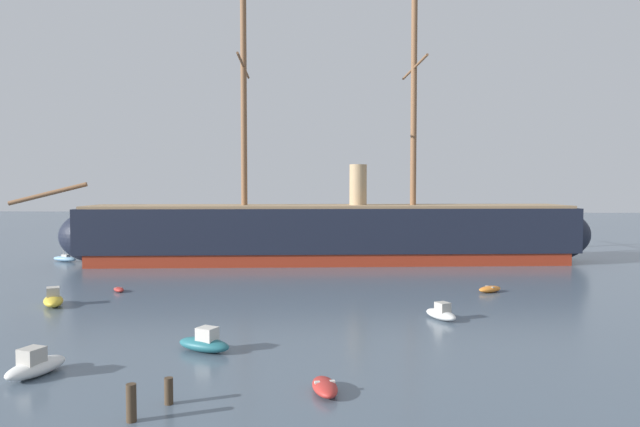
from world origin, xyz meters
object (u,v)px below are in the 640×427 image
Objects in this scene: dinghy_foreground_right at (325,387)px; motorboat_distant_centre at (303,252)px; mooring_piling_nearest at (131,403)px; sailboat_far_left at (65,258)px; motorboat_near_centre at (204,343)px; motorboat_mid_right at (441,313)px; motorboat_mid_left at (53,299)px; motorboat_foreground_left at (35,365)px; mooring_piling_right_pair at (169,391)px; dinghy_alongside_stern at (490,289)px; tall_ship at (329,233)px; dinghy_alongside_bow at (119,289)px.

dinghy_foreground_right is 55.19m from motorboat_distant_centre.
mooring_piling_nearest is (-2.70, -58.68, 0.36)m from motorboat_distant_centre.
sailboat_far_left is 57.87m from mooring_piling_nearest.
motorboat_near_centre is at bearing -53.95° from sailboat_far_left.
mooring_piling_nearest is (28.54, -50.34, 0.40)m from sailboat_far_left.
motorboat_near_centre reaches higher than motorboat_mid_right.
motorboat_distant_centre is (18.25, 35.83, -0.08)m from motorboat_mid_left.
sailboat_far_left is at bearing 126.05° from motorboat_near_centre.
sailboat_far_left is (-21.18, 44.76, -0.13)m from motorboat_foreground_left.
mooring_piling_right_pair is at bearing -51.57° from motorboat_mid_left.
dinghy_alongside_stern is (6.39, 11.34, -0.16)m from motorboat_mid_right.
dinghy_foreground_right is at bearing -117.22° from motorboat_mid_right.
motorboat_foreground_left is 54.05m from motorboat_distant_centre.
motorboat_near_centre is at bearing -98.62° from tall_ship.
motorboat_mid_left reaches higher than motorboat_distant_centre.
motorboat_near_centre is (-7.63, 6.66, 0.21)m from dinghy_foreground_right.
motorboat_mid_left is at bearing 141.14° from dinghy_foreground_right.
motorboat_foreground_left is 1.17× the size of motorboat_mid_right.
mooring_piling_right_pair is (29.53, -48.32, 0.20)m from sailboat_far_left.
sailboat_far_left reaches higher than mooring_piling_nearest.
dinghy_foreground_right is at bearing -84.34° from motorboat_distant_centre.
motorboat_foreground_left reaches higher than dinghy_alongside_bow.
motorboat_mid_left is 7.19m from dinghy_alongside_bow.
motorboat_mid_left is at bearing 124.23° from mooring_piling_nearest.
tall_ship is at bearing -61.47° from motorboat_distant_centre.
dinghy_alongside_bow is (-20.76, 25.65, -0.10)m from dinghy_foreground_right.
dinghy_alongside_bow is at bearing 102.44° from motorboat_foreground_left.
motorboat_distant_centre is 2.70× the size of mooring_piling_right_pair.
motorboat_mid_left is 1.44× the size of dinghy_alongside_stern.
motorboat_mid_left is at bearing 128.43° from mooring_piling_right_pair.
motorboat_near_centre is at bearing -149.84° from motorboat_mid_right.
dinghy_alongside_stern is at bearing 61.86° from dinghy_foreground_right.
dinghy_alongside_bow is 30.59m from mooring_piling_right_pair.
mooring_piling_right_pair is at bearing -96.62° from tall_ship.
mooring_piling_nearest is at bearing -115.98° from mooring_piling_right_pair.
tall_ship is at bearing 48.56° from dinghy_alongside_bow.
motorboat_near_centre is at bearing -137.23° from dinghy_alongside_stern.
motorboat_foreground_left is 0.80× the size of sailboat_far_left.
mooring_piling_nearest is 2.25m from mooring_piling_right_pair.
dinghy_alongside_bow is at bearing -177.53° from dinghy_alongside_stern.
dinghy_alongside_bow is (2.93, 6.56, -0.33)m from motorboat_mid_left.
dinghy_foreground_right is 0.73× the size of motorboat_mid_left.
sailboat_far_left is at bearing 159.25° from dinghy_alongside_stern.
motorboat_mid_right reaches higher than motorboat_distant_centre.
dinghy_alongside_stern is 36.15m from mooring_piling_right_pair.
tall_ship is at bearing 128.09° from dinghy_alongside_stern.
motorboat_distant_centre is at bearing 118.53° from tall_ship.
motorboat_mid_left is at bearing -128.03° from tall_ship.
sailboat_far_left is (-12.99, 27.48, -0.13)m from motorboat_mid_left.
motorboat_mid_left is (-8.19, 17.28, -0.00)m from motorboat_foreground_left.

